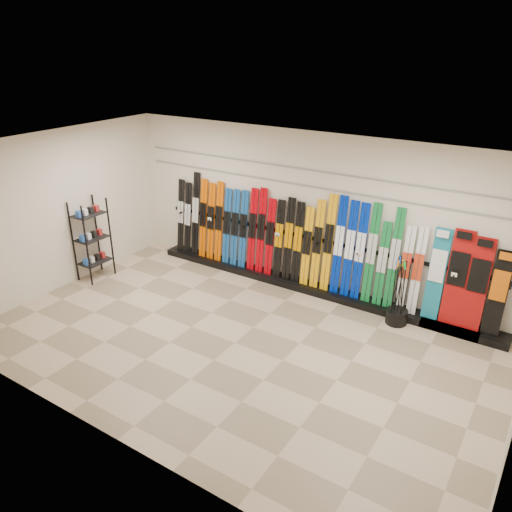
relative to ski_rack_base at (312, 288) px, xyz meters
The scene contains 12 objects.
floor 2.29m from the ski_rack_base, 95.64° to the right, with size 8.00×8.00×0.00m, color gray.
back_wall 1.47m from the ski_rack_base, 135.64° to the left, with size 8.00×8.00×0.00m, color beige.
left_wall 5.01m from the ski_rack_base, 151.65° to the right, with size 5.00×5.00×0.00m, color beige.
ceiling 3.73m from the ski_rack_base, 95.64° to the right, with size 8.00×8.00×0.00m, color silver.
ski_rack_base is the anchor object (origin of this frame).
skis 1.11m from the ski_rack_base, behind, with size 5.36×0.24×1.83m.
snowboards 2.82m from the ski_rack_base, ahead, with size 1.23×0.25×1.61m.
accessory_rack 4.44m from the ski_rack_base, 155.33° to the right, with size 0.40×0.60×1.64m, color black.
pole_bin 1.78m from the ski_rack_base, ahead, with size 0.37×0.37×0.25m, color black.
ski_poles 1.87m from the ski_rack_base, 10.05° to the right, with size 0.24×0.35×1.18m.
slatwall_rail_0 1.96m from the ski_rack_base, 138.37° to the left, with size 7.60×0.02×0.03m, color gray.
slatwall_rail_1 2.26m from the ski_rack_base, 138.37° to the left, with size 7.60×0.02×0.03m, color gray.
Camera 1 is at (3.94, -5.51, 4.51)m, focal length 35.00 mm.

